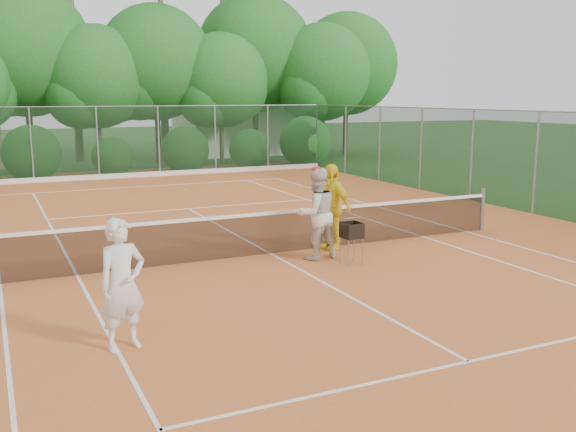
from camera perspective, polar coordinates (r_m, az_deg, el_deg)
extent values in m
plane|color=#1F4819|center=(14.15, -1.45, -3.51)|extent=(120.00, 120.00, 0.00)
cube|color=#CD692F|center=(14.15, -1.45, -3.47)|extent=(18.00, 36.00, 0.02)
cube|color=beige|center=(39.38, -3.61, 7.79)|extent=(8.00, 5.00, 3.00)
cylinder|color=gray|center=(17.25, 16.89, 0.54)|extent=(0.10, 0.10, 1.10)
cube|color=black|center=(14.04, -1.46, -1.61)|extent=(11.87, 0.03, 0.86)
cube|color=white|center=(13.95, -1.47, 0.26)|extent=(11.87, 0.04, 0.07)
imported|color=white|center=(9.05, -14.51, -5.92)|extent=(0.76, 0.59, 1.83)
imported|color=silver|center=(13.59, 2.52, 0.20)|extent=(1.00, 0.81, 1.96)
ellipsoid|color=red|center=(13.45, 2.55, 4.14)|extent=(0.22, 0.22, 0.14)
imported|color=yellow|center=(14.52, 3.83, 0.84)|extent=(0.77, 1.23, 1.95)
cylinder|color=gray|center=(13.17, 5.40, -3.31)|extent=(0.02, 0.02, 0.55)
cylinder|color=gray|center=(13.62, 5.90, -2.85)|extent=(0.02, 0.02, 0.55)
cube|color=black|center=(13.30, 5.69, -1.26)|extent=(0.38, 0.38, 0.32)
sphere|color=#C2D631|center=(23.85, -9.24, 2.31)|extent=(0.07, 0.07, 0.07)
sphere|color=#B3C92E|center=(24.08, -6.20, 2.46)|extent=(0.07, 0.07, 0.07)
sphere|color=yellow|center=(26.02, -6.63, 3.07)|extent=(0.07, 0.07, 0.07)
cube|color=white|center=(25.29, -12.41, 2.60)|extent=(11.03, 0.06, 0.01)
cube|color=white|center=(13.02, -24.24, -5.63)|extent=(0.06, 23.77, 0.01)
cube|color=white|center=(17.05, 15.67, -1.38)|extent=(0.06, 23.77, 0.01)
cube|color=white|center=(13.09, -18.20, -5.12)|extent=(0.06, 23.77, 0.01)
cube|color=white|center=(16.20, 11.98, -1.84)|extent=(0.06, 23.77, 0.01)
cube|color=white|center=(20.04, -8.87, 0.65)|extent=(8.23, 0.06, 0.01)
cube|color=white|center=(8.96, 15.73, -12.35)|extent=(8.23, 0.06, 0.01)
cube|color=white|center=(14.14, -1.45, -3.42)|extent=(0.06, 12.80, 0.01)
cube|color=#19381E|center=(28.17, -13.97, 6.40)|extent=(18.00, 0.02, 3.00)
cylinder|color=gray|center=(31.21, 2.56, 7.09)|extent=(0.07, 0.07, 3.00)
cylinder|color=gray|center=(31.21, 2.56, 7.09)|extent=(0.07, 0.07, 3.00)
cylinder|color=brown|center=(33.64, -22.00, 7.84)|extent=(0.31, 0.31, 4.50)
sphere|color=#216120|center=(33.68, -22.41, 13.49)|extent=(6.30, 6.30, 6.30)
cylinder|color=brown|center=(32.49, -16.46, 7.21)|extent=(0.24, 0.24, 3.50)
sphere|color=#216120|center=(32.46, -16.70, 11.78)|extent=(4.90, 4.90, 4.90)
cylinder|color=brown|center=(33.56, -11.51, 8.04)|extent=(0.28, 0.28, 4.10)
sphere|color=#216120|center=(33.57, -11.71, 13.22)|extent=(5.74, 5.74, 5.74)
cylinder|color=brown|center=(33.28, -5.92, 7.58)|extent=(0.23, 0.23, 3.40)
sphere|color=#216120|center=(33.25, -6.01, 11.91)|extent=(4.76, 4.76, 4.76)
cylinder|color=brown|center=(36.85, -2.90, 8.89)|extent=(0.32, 0.32, 4.65)
sphere|color=#216120|center=(36.90, -2.96, 14.23)|extent=(6.51, 6.51, 6.51)
cylinder|color=brown|center=(36.07, 2.97, 8.17)|extent=(0.26, 0.26, 3.80)
sphere|color=#216120|center=(36.05, 3.01, 12.64)|extent=(5.32, 5.32, 5.32)
cylinder|color=brown|center=(38.67, 5.14, 8.64)|extent=(0.29, 0.29, 4.25)
sphere|color=#216120|center=(38.69, 5.22, 13.30)|extent=(5.95, 5.95, 5.95)
cone|color=brown|center=(36.07, -18.69, 16.56)|extent=(0.44, 0.44, 15.00)
cone|color=brown|center=(34.17, -11.07, 13.05)|extent=(0.44, 0.44, 10.00)
cone|color=brown|center=(37.31, -5.76, 14.52)|extent=(0.44, 0.44, 12.00)
cone|color=brown|center=(39.82, -0.65, 15.77)|extent=(0.44, 0.44, 14.00)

